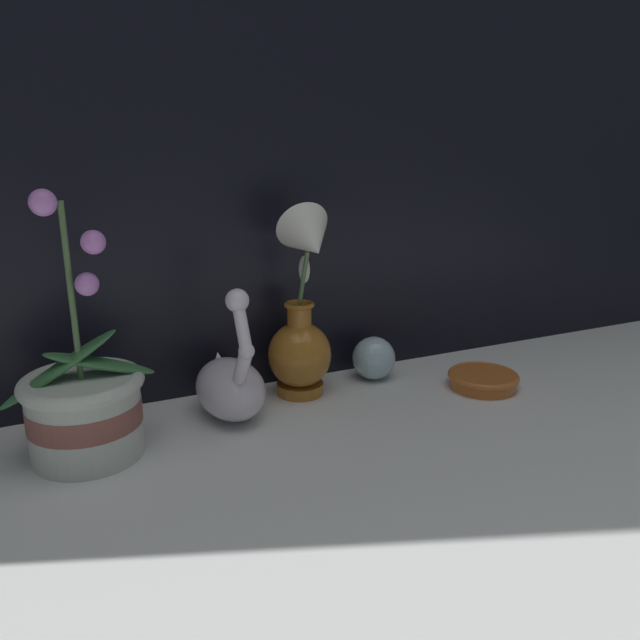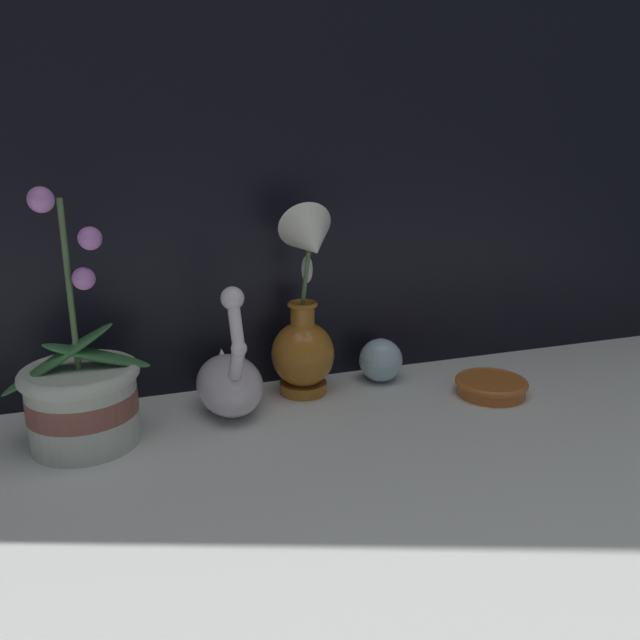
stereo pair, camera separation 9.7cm
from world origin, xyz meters
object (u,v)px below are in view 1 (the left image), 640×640
(orchid_potted_plant, at_px, (84,405))
(swan_figurine, at_px, (230,383))
(glass_sphere, at_px, (374,358))
(blue_vase, at_px, (302,326))
(amber_dish, at_px, (483,379))

(orchid_potted_plant, bearing_deg, swan_figurine, 11.14)
(glass_sphere, bearing_deg, swan_figurine, -171.40)
(swan_figurine, bearing_deg, blue_vase, 9.84)
(swan_figurine, distance_m, glass_sphere, 0.28)
(swan_figurine, xyz_separation_m, amber_dish, (0.43, -0.07, -0.04))
(blue_vase, bearing_deg, amber_dish, -17.95)
(orchid_potted_plant, xyz_separation_m, glass_sphere, (0.49, 0.08, -0.03))
(orchid_potted_plant, distance_m, amber_dish, 0.64)
(swan_figurine, distance_m, amber_dish, 0.44)
(orchid_potted_plant, height_order, amber_dish, orchid_potted_plant)
(blue_vase, distance_m, glass_sphere, 0.17)
(blue_vase, bearing_deg, orchid_potted_plant, -169.35)
(glass_sphere, distance_m, amber_dish, 0.19)
(swan_figurine, bearing_deg, glass_sphere, 8.60)
(glass_sphere, xyz_separation_m, amber_dish, (0.15, -0.12, -0.02))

